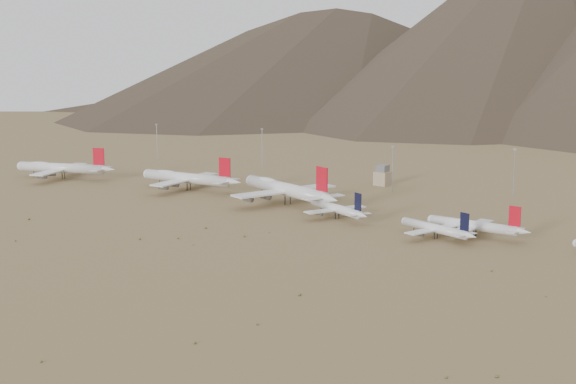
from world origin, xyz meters
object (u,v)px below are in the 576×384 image
Objects in this scene: widebody_east at (287,189)px; narrowbody_a at (338,209)px; widebody_centre at (187,178)px; control_tower at (382,176)px; narrowbody_b at (437,229)px; widebody_west at (62,168)px.

widebody_east is 1.76× the size of narrowbody_a.
widebody_centre is 112.60m from control_tower.
widebody_east reaches higher than control_tower.
narrowbody_a is 1.05× the size of narrowbody_b.
widebody_east is at bearing -96.73° from control_tower.
narrowbody_b is at bearing 13.29° from narrowbody_a.
widebody_centre is 1.67× the size of narrowbody_b.
widebody_centre is at bearing -164.93° from narrowbody_a.
widebody_east reaches higher than narrowbody_a.
narrowbody_b reaches higher than control_tower.
narrowbody_b is (165.29, -20.63, -2.49)m from widebody_centre.
widebody_centre is 69.74m from widebody_east.
widebody_east reaches higher than widebody_centre.
control_tower is at bearing 146.05° from narrowbody_b.
control_tower is (79.11, 80.12, -1.59)m from widebody_centre.
widebody_west is 0.94× the size of widebody_centre.
widebody_east is (69.73, 0.66, 0.97)m from widebody_centre.
widebody_west is 253.26m from narrowbody_b.
control_tower is at bearing 100.33° from widebody_east.
narrowbody_b is at bearing -22.00° from widebody_west.
widebody_centre is 166.59m from narrowbody_b.
narrowbody_b is 132.58m from control_tower.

